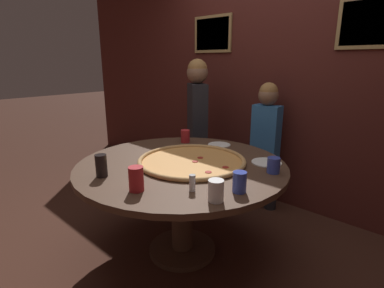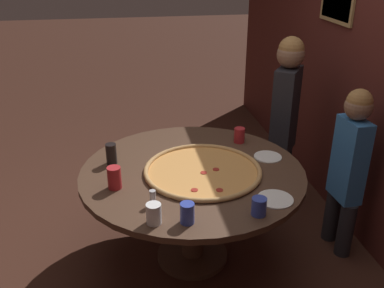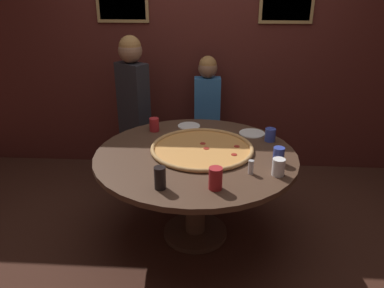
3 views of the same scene
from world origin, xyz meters
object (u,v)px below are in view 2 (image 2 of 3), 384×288
at_px(dining_table, 192,187).
at_px(diner_far_left, 285,114).
at_px(giant_pizza, 203,170).
at_px(condiment_shaker, 153,198).
at_px(drink_cup_near_right, 239,135).
at_px(drink_cup_by_shaker, 154,214).
at_px(drink_cup_near_left, 187,213).
at_px(white_plate_far_back, 268,157).
at_px(white_plate_beside_cup, 275,199).
at_px(drink_cup_front_edge, 114,178).
at_px(drink_cup_far_left, 111,154).
at_px(drink_cup_far_right, 259,206).
at_px(diner_centre_back, 349,163).

xyz_separation_m(dining_table, diner_far_left, (-0.66, 0.91, 0.24)).
relative_size(giant_pizza, condiment_shaker, 8.17).
relative_size(dining_table, drink_cup_near_right, 13.21).
bearing_deg(drink_cup_by_shaker, diner_far_left, 135.08).
bearing_deg(drink_cup_by_shaker, condiment_shaker, 176.75).
xyz_separation_m(drink_cup_near_left, white_plate_far_back, (-0.68, 0.70, -0.06)).
height_order(drink_cup_near_left, drink_cup_by_shaker, drink_cup_near_left).
distance_m(dining_table, diner_far_left, 1.14).
bearing_deg(white_plate_beside_cup, drink_cup_by_shaker, -81.50).
bearing_deg(drink_cup_near_right, drink_cup_front_edge, -60.84).
distance_m(drink_cup_front_edge, drink_cup_near_right, 1.09).
height_order(giant_pizza, drink_cup_near_left, drink_cup_near_left).
bearing_deg(diner_far_left, drink_cup_near_left, 176.19).
height_order(drink_cup_near_left, drink_cup_far_left, drink_cup_far_left).
height_order(dining_table, diner_far_left, diner_far_left).
xyz_separation_m(dining_table, drink_cup_front_edge, (0.15, -0.52, 0.21)).
bearing_deg(giant_pizza, drink_cup_far_left, -111.64).
xyz_separation_m(dining_table, condiment_shaker, (0.39, -0.30, 0.19)).
bearing_deg(white_plate_beside_cup, condiment_shaker, -95.48).
bearing_deg(drink_cup_front_edge, white_plate_far_back, 102.56).
bearing_deg(drink_cup_near_left, drink_cup_near_right, 149.77).
relative_size(giant_pizza, drink_cup_near_right, 6.88).
height_order(drink_cup_by_shaker, white_plate_far_back, drink_cup_by_shaker).
relative_size(drink_cup_front_edge, diner_far_left, 0.10).
distance_m(drink_cup_near_right, white_plate_far_back, 0.32).
bearing_deg(dining_table, drink_cup_far_left, -109.66).
height_order(drink_cup_far_right, diner_far_left, diner_far_left).
bearing_deg(drink_cup_near_right, dining_table, -48.76).
distance_m(white_plate_far_back, white_plate_beside_cup, 0.57).
xyz_separation_m(drink_cup_front_edge, drink_cup_by_shaker, (0.42, 0.21, -0.01)).
height_order(dining_table, drink_cup_far_right, drink_cup_far_right).
bearing_deg(diner_far_left, drink_cup_by_shaker, 171.02).
xyz_separation_m(drink_cup_far_right, drink_cup_near_right, (-0.97, 0.16, 0.00)).
relative_size(white_plate_beside_cup, diner_far_left, 0.15).
height_order(giant_pizza, drink_cup_far_left, drink_cup_far_left).
distance_m(giant_pizza, diner_far_left, 1.10).
bearing_deg(drink_cup_near_right, diner_centre_back, 57.34).
bearing_deg(drink_cup_front_edge, diner_far_left, 119.55).
relative_size(giant_pizza, white_plate_far_back, 3.99).
distance_m(drink_cup_front_edge, diner_far_left, 1.64).
height_order(drink_cup_by_shaker, diner_far_left, diner_far_left).
height_order(dining_table, drink_cup_front_edge, drink_cup_front_edge).
relative_size(drink_cup_far_right, drink_cup_near_left, 0.87).
relative_size(dining_table, condiment_shaker, 15.68).
height_order(giant_pizza, white_plate_beside_cup, giant_pizza).
distance_m(giant_pizza, condiment_shaker, 0.50).
bearing_deg(giant_pizza, drink_cup_by_shaker, -35.76).
bearing_deg(dining_table, drink_cup_near_left, -12.68).
relative_size(dining_table, diner_far_left, 1.03).
xyz_separation_m(drink_cup_far_left, white_plate_far_back, (0.10, 1.10, -0.07)).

